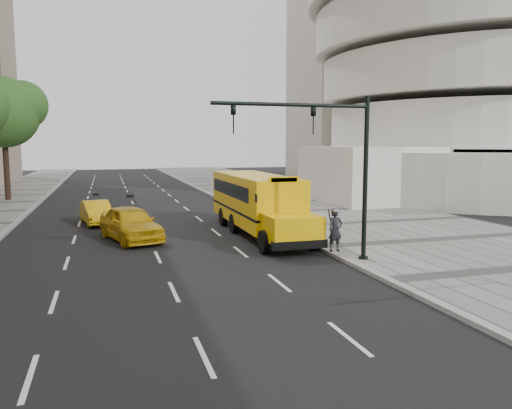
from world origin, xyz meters
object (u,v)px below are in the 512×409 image
object	(u,v)px
pedestrian	(335,230)
traffic_signal	(332,158)
taxi_far	(97,212)
school_bus	(256,199)
tree_c	(5,112)
taxi_near	(131,223)

from	to	relation	value
pedestrian	traffic_signal	size ratio (longest dim) A/B	0.28
taxi_far	traffic_signal	bearing A→B (deg)	-66.38
pedestrian	taxi_far	bearing A→B (deg)	122.89
school_bus	tree_c	bearing A→B (deg)	127.80
taxi_near	traffic_signal	world-z (taller)	traffic_signal
pedestrian	school_bus	bearing A→B (deg)	98.22
tree_c	traffic_signal	xyz separation A→B (m)	(15.59, -26.72, -3.04)
tree_c	taxi_near	size ratio (longest dim) A/B	2.02
tree_c	school_bus	distance (m)	24.89
taxi_near	pedestrian	size ratio (longest dim) A/B	2.74
taxi_far	traffic_signal	world-z (taller)	traffic_signal
tree_c	traffic_signal	bearing A→B (deg)	-59.74
taxi_far	pedestrian	distance (m)	14.98
pedestrian	traffic_signal	bearing A→B (deg)	-128.54
school_bus	taxi_far	xyz separation A→B (m)	(-8.02, 5.51, -1.10)
school_bus	taxi_near	bearing A→B (deg)	-177.42
taxi_near	traffic_signal	bearing A→B (deg)	-61.58
school_bus	pedestrian	xyz separation A→B (m)	(1.65, -5.93, -0.72)
tree_c	school_bus	size ratio (longest dim) A/B	0.85
taxi_far	school_bus	bearing A→B (deg)	-44.64
school_bus	pedestrian	bearing A→B (deg)	-74.45
taxi_far	pedestrian	xyz separation A→B (m)	(9.67, -11.44, 0.38)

